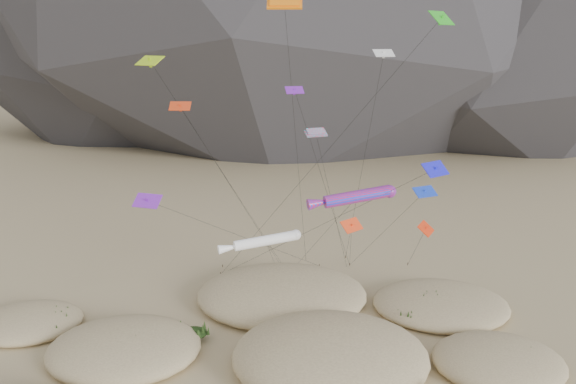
{
  "coord_description": "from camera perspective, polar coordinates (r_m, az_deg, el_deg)",
  "views": [
    {
      "loc": [
        -0.55,
        -34.97,
        25.26
      ],
      "look_at": [
        -0.06,
        12.0,
        12.26
      ],
      "focal_mm": 35.0,
      "sensor_mm": 36.0,
      "label": 1
    }
  ],
  "objects": [
    {
      "name": "kite_stakes",
      "position": [
        64.38,
        1.75,
        -7.5
      ],
      "size": [
        21.29,
        4.83,
        0.3
      ],
      "color": "#3F2D1E",
      "rests_on": "ground"
    },
    {
      "name": "dunes",
      "position": [
        46.38,
        -0.82,
        -16.46
      ],
      "size": [
        50.06,
        36.12,
        4.26
      ],
      "color": "#CCB789",
      "rests_on": "ground"
    },
    {
      "name": "white_tube_kite",
      "position": [
        43.97,
        -2.64,
        -5.03
      ],
      "size": [
        6.52,
        19.75,
        10.55
      ],
      "color": "white",
      "rests_on": "ground"
    },
    {
      "name": "multi_parafoil",
      "position": [
        51.34,
        2.91,
        5.82
      ],
      "size": [
        5.36,
        9.61,
        17.3
      ],
      "color": "#FB1A41",
      "rests_on": "ground"
    },
    {
      "name": "delta_kites",
      "position": [
        47.16,
        3.54,
        5.41
      ],
      "size": [
        26.9,
        23.39,
        27.23
      ],
      "color": "blue",
      "rests_on": "ground"
    },
    {
      "name": "rainbow_tube_kite",
      "position": [
        47.41,
        6.77,
        -0.51
      ],
      "size": [
        8.3,
        15.7,
        13.18
      ],
      "color": "#FF1A34",
      "rests_on": "ground"
    },
    {
      "name": "dune_grass",
      "position": [
        45.67,
        -1.28,
        -16.85
      ],
      "size": [
        41.84,
        28.08,
        1.58
      ],
      "color": "black",
      "rests_on": "ground"
    },
    {
      "name": "orange_parafoil",
      "position": [
        49.11,
        -0.32,
        18.29
      ],
      "size": [
        4.01,
        12.76,
        28.52
      ],
      "color": "orange",
      "rests_on": "ground"
    }
  ]
}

